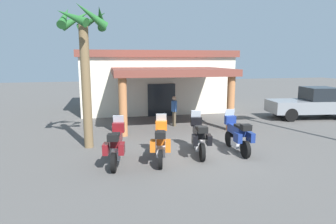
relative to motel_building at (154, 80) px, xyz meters
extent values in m
plane|color=#514F4C|center=(-0.07, -10.85, -2.17)|extent=(80.00, 80.00, 0.00)
cube|color=silver|center=(0.01, 0.25, -0.27)|extent=(10.36, 6.84, 3.80)
cube|color=#1E2328|center=(-0.07, -3.11, -1.12)|extent=(1.80, 0.14, 2.10)
cube|color=brown|center=(-0.13, -5.61, 0.82)|extent=(6.42, 5.25, 0.35)
cylinder|color=#B27042|center=(-2.93, -7.70, -0.76)|extent=(0.40, 0.40, 2.82)
cylinder|color=#B27042|center=(2.57, -7.83, -0.76)|extent=(0.40, 0.40, 2.82)
cube|color=brown|center=(0.01, 0.25, 1.85)|extent=(10.77, 7.25, 0.44)
cylinder|color=black|center=(-3.36, -10.79, -1.84)|extent=(0.26, 0.67, 0.66)
cylinder|color=black|center=(-3.65, -12.31, -1.84)|extent=(0.26, 0.67, 0.66)
cube|color=silver|center=(-3.51, -11.57, -1.80)|extent=(0.42, 0.61, 0.32)
cube|color=maroon|center=(-3.48, -11.42, -1.29)|extent=(0.51, 1.19, 0.34)
cube|color=black|center=(-3.55, -11.77, -1.07)|extent=(0.39, 0.64, 0.10)
cube|color=maroon|center=(-3.37, -10.80, -1.02)|extent=(0.48, 0.32, 0.36)
cube|color=#B2BCC6|center=(-3.35, -10.73, -0.74)|extent=(0.41, 0.19, 0.36)
cube|color=maroon|center=(-3.88, -12.11, -1.41)|extent=(0.26, 0.47, 0.36)
cube|color=maroon|center=(-3.37, -12.21, -1.41)|extent=(0.26, 0.47, 0.36)
cube|color=black|center=(-3.64, -12.26, -1.00)|extent=(0.41, 0.38, 0.22)
cylinder|color=black|center=(-1.73, -10.83, -1.84)|extent=(0.29, 0.67, 0.66)
cylinder|color=black|center=(-2.09, -12.34, -1.84)|extent=(0.29, 0.67, 0.66)
cube|color=silver|center=(-1.91, -11.61, -1.80)|extent=(0.44, 0.62, 0.32)
cube|color=orange|center=(-1.88, -11.46, -1.29)|extent=(0.56, 1.19, 0.34)
cube|color=black|center=(-1.96, -11.80, -1.07)|extent=(0.41, 0.65, 0.10)
cube|color=orange|center=(-1.73, -10.85, -1.02)|extent=(0.48, 0.34, 0.36)
cube|color=#B2BCC6|center=(-1.71, -10.77, -0.74)|extent=(0.42, 0.21, 0.36)
cube|color=orange|center=(-2.30, -12.13, -1.41)|extent=(0.28, 0.47, 0.36)
cube|color=orange|center=(-1.80, -12.25, -1.41)|extent=(0.28, 0.47, 0.36)
cube|color=black|center=(-2.07, -12.29, -1.00)|extent=(0.42, 0.39, 0.22)
cylinder|color=black|center=(-0.18, -10.43, -1.84)|extent=(0.25, 0.67, 0.66)
cylinder|color=black|center=(-0.44, -11.95, -1.84)|extent=(0.25, 0.67, 0.66)
cube|color=silver|center=(-0.31, -11.21, -1.80)|extent=(0.41, 0.61, 0.32)
cube|color=black|center=(-0.29, -11.07, -1.29)|extent=(0.49, 1.18, 0.34)
cube|color=black|center=(-0.35, -11.41, -1.07)|extent=(0.38, 0.64, 0.10)
cube|color=black|center=(-0.18, -10.45, -1.02)|extent=(0.47, 0.31, 0.36)
cube|color=#B2BCC6|center=(-0.17, -10.37, -0.74)|extent=(0.41, 0.18, 0.36)
cube|color=black|center=(-0.67, -11.76, -1.41)|extent=(0.25, 0.46, 0.36)
cube|color=black|center=(-0.16, -11.85, -1.41)|extent=(0.25, 0.46, 0.36)
cube|color=black|center=(-0.43, -11.90, -1.00)|extent=(0.41, 0.38, 0.22)
cylinder|color=black|center=(1.32, -10.46, -1.84)|extent=(0.17, 0.67, 0.66)
cylinder|color=black|center=(1.25, -12.01, -1.84)|extent=(0.17, 0.67, 0.66)
cube|color=silver|center=(1.28, -11.26, -1.80)|extent=(0.34, 0.57, 0.32)
cube|color=navy|center=(1.29, -11.11, -1.29)|extent=(0.35, 1.16, 0.34)
cube|color=black|center=(1.28, -11.46, -1.07)|extent=(0.30, 0.61, 0.10)
cube|color=navy|center=(1.32, -10.48, -1.02)|extent=(0.45, 0.26, 0.36)
cube|color=#B2BCC6|center=(1.32, -10.40, -0.74)|extent=(0.40, 0.13, 0.36)
cube|color=navy|center=(1.00, -11.85, -1.41)|extent=(0.20, 0.45, 0.36)
cube|color=navy|center=(1.52, -11.87, -1.41)|extent=(0.20, 0.45, 0.36)
cube|color=black|center=(1.26, -11.96, -1.00)|extent=(0.37, 0.33, 0.22)
cylinder|color=brown|center=(-0.01, -6.30, -1.75)|extent=(0.14, 0.14, 0.83)
cylinder|color=brown|center=(-0.03, -6.12, -1.75)|extent=(0.14, 0.14, 0.83)
cylinder|color=#335999|center=(-0.02, -6.21, -1.05)|extent=(0.32, 0.32, 0.59)
cylinder|color=#335999|center=(0.00, -6.43, -1.02)|extent=(0.09, 0.09, 0.56)
cylinder|color=#335999|center=(-0.04, -5.99, -1.02)|extent=(0.09, 0.09, 0.56)
sphere|color=tan|center=(-0.02, -6.21, -0.61)|extent=(0.22, 0.22, 0.22)
cylinder|color=black|center=(10.65, -5.45, -1.77)|extent=(0.83, 0.36, 0.80)
cylinder|color=black|center=(7.29, -4.97, -1.77)|extent=(0.83, 0.36, 0.80)
cylinder|color=black|center=(7.05, -6.65, -1.77)|extent=(0.83, 0.36, 0.80)
cube|color=gray|center=(8.85, -6.05, -1.39)|extent=(5.42, 2.62, 0.75)
cube|color=black|center=(9.35, -6.12, -0.62)|extent=(2.03, 1.98, 0.80)
cylinder|color=brown|center=(-4.52, -9.24, 0.38)|extent=(0.38, 0.38, 5.09)
cone|color=#236028|center=(-3.84, -9.30, 3.12)|extent=(0.48, 1.40, 0.98)
cone|color=#236028|center=(-4.17, -8.65, 3.09)|extent=(1.38, 1.03, 0.89)
cone|color=#236028|center=(-4.81, -8.61, 3.12)|extent=(1.39, 0.89, 1.00)
cone|color=#236028|center=(-5.20, -9.13, 3.14)|extent=(0.56, 1.38, 1.05)
cone|color=#236028|center=(-4.90, -9.81, 3.07)|extent=(1.37, 1.08, 0.84)
cone|color=#236028|center=(-4.20, -9.84, 3.14)|extent=(1.36, 0.96, 1.04)
camera|label=1|loc=(-4.03, -21.68, 1.52)|focal=31.46mm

